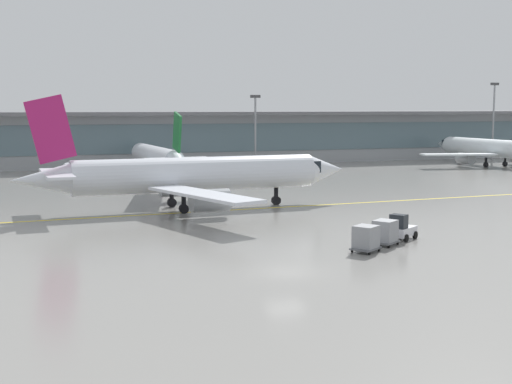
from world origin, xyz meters
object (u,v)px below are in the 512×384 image
at_px(baggage_tug, 401,229).
at_px(cargo_dolly_trailing, 366,238).
at_px(apron_light_mast_2, 255,127).
at_px(gate_airplane_1, 157,157).
at_px(gate_airplane_2, 491,149).
at_px(apron_light_mast_3, 493,118).
at_px(taxiing_regional_jet, 193,175).
at_px(cargo_dolly_lead, 385,232).

bearing_deg(baggage_tug, cargo_dolly_trailing, 180.00).
xyz_separation_m(baggage_tug, apron_light_mast_2, (11.17, 68.43, 6.04)).
bearing_deg(gate_airplane_1, cargo_dolly_trailing, -179.53).
distance_m(gate_airplane_1, baggage_tug, 57.81).
relative_size(gate_airplane_1, baggage_tug, 10.14).
height_order(gate_airplane_2, baggage_tug, gate_airplane_2).
xyz_separation_m(gate_airplane_1, gate_airplane_2, (59.74, -0.69, 0.16)).
bearing_deg(gate_airplane_2, gate_airplane_1, 86.24).
height_order(cargo_dolly_trailing, apron_light_mast_3, apron_light_mast_3).
relative_size(gate_airplane_1, cargo_dolly_trailing, 11.30).
bearing_deg(taxiing_regional_jet, apron_light_mast_2, 61.67).
bearing_deg(baggage_tug, taxiing_regional_jet, 83.89).
height_order(cargo_dolly_trailing, apron_light_mast_2, apron_light_mast_2).
height_order(apron_light_mast_2, apron_light_mast_3, apron_light_mast_3).
height_order(gate_airplane_1, cargo_dolly_lead, gate_airplane_1).
bearing_deg(cargo_dolly_lead, gate_airplane_2, 13.00).
bearing_deg(gate_airplane_1, baggage_tug, -174.45).
distance_m(baggage_tug, apron_light_mast_2, 69.60).
relative_size(gate_airplane_1, cargo_dolly_lead, 11.30).
bearing_deg(taxiing_regional_jet, gate_airplane_1, 82.61).
distance_m(gate_airplane_2, taxiing_regional_jet, 71.85).
height_order(taxiing_regional_jet, apron_light_mast_2, apron_light_mast_2).
bearing_deg(cargo_dolly_trailing, cargo_dolly_lead, 0.00).
xyz_separation_m(gate_airplane_2, taxiing_regional_jet, (-62.91, -34.70, 0.39)).
bearing_deg(cargo_dolly_trailing, baggage_tug, -0.00).
bearing_deg(cargo_dolly_lead, taxiing_regional_jet, 77.37).
bearing_deg(gate_airplane_1, cargo_dolly_lead, -176.95).
distance_m(cargo_dolly_trailing, apron_light_mast_2, 73.81).
distance_m(baggage_tug, cargo_dolly_lead, 2.88).
height_order(cargo_dolly_lead, apron_light_mast_2, apron_light_mast_2).
xyz_separation_m(baggage_tug, apron_light_mast_3, (60.15, 67.59, 7.37)).
bearing_deg(cargo_dolly_lead, gate_airplane_1, 61.66).
distance_m(gate_airplane_2, cargo_dolly_lead, 79.08).
bearing_deg(cargo_dolly_lead, apron_light_mast_3, 13.63).
bearing_deg(apron_light_mast_2, cargo_dolly_lead, -100.94).
relative_size(cargo_dolly_lead, apron_light_mast_3, 0.17).
xyz_separation_m(gate_airplane_2, cargo_dolly_trailing, (-56.19, -59.82, -2.06)).
xyz_separation_m(gate_airplane_2, baggage_tug, (-51.26, -56.46, -2.22)).
height_order(baggage_tug, apron_light_mast_3, apron_light_mast_3).
bearing_deg(cargo_dolly_trailing, apron_light_mast_2, 43.08).
height_order(gate_airplane_1, gate_airplane_2, gate_airplane_2).
height_order(taxiing_regional_jet, cargo_dolly_lead, taxiing_regional_jet).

